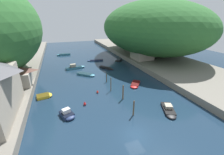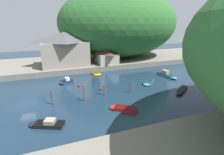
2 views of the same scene
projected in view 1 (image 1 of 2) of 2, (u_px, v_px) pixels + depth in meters
water_surface at (91, 71)px, 48.08m from camera, size 130.00×130.00×0.00m
right_bank at (161, 61)px, 56.13m from camera, size 22.00×120.00×1.54m
hillside_right at (152, 28)px, 60.44m from camera, size 37.23×52.13×20.94m
boathouse_shed at (11, 75)px, 33.29m from camera, size 8.46×6.50×4.76m
right_bank_cottage at (142, 52)px, 55.19m from camera, size 6.76×7.62×4.59m
boat_mid_channel at (119, 60)px, 58.98m from camera, size 3.77×3.55×0.79m
boat_far_upstream at (107, 68)px, 49.64m from camera, size 4.01×5.15×0.62m
boat_cabin_cruiser at (87, 74)px, 44.31m from camera, size 5.40×5.24×0.55m
boat_moored_right at (135, 85)px, 37.66m from camera, size 4.29×4.80×0.51m
boat_white_cruiser at (75, 67)px, 49.96m from camera, size 6.53×2.48×1.65m
boat_navy_launch at (68, 114)px, 25.84m from camera, size 2.81×3.65×1.34m
boat_yellow_tender at (63, 55)px, 67.44m from camera, size 5.98×1.66×0.73m
boat_small_dinghy at (95, 60)px, 58.82m from camera, size 6.38×2.20×0.47m
boat_red_skiff at (169, 110)px, 27.25m from camera, size 3.67×5.35×1.04m
boat_open_rowboat at (45, 96)px, 32.28m from camera, size 3.38×2.55×0.54m
mooring_post_nearest at (134, 108)px, 25.81m from camera, size 0.26×0.26×2.91m
mooring_post_second at (123, 92)px, 30.91m from camera, size 0.31×0.31×3.25m
mooring_post_middle at (111, 84)px, 34.34m from camera, size 0.21×0.21×3.40m
mooring_post_fourth at (107, 78)px, 39.26m from camera, size 0.23×0.23×2.38m
channel_buoy_near at (97, 92)px, 33.89m from camera, size 0.51×0.51×0.76m
channel_buoy_far at (85, 104)px, 29.19m from camera, size 0.55×0.55×0.82m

